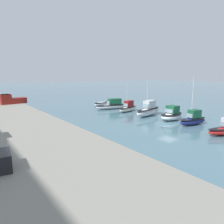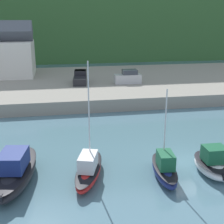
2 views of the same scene
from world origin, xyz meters
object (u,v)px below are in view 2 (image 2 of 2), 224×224
moored_boat_2 (89,169)px  parked_car_1 (128,77)px  moored_boat_1 (16,172)px  moored_boat_4 (212,164)px  pickup_truck_1 (80,78)px  moored_boat_3 (164,169)px

moored_boat_2 → parked_car_1: (9.00, 26.14, 1.84)m
moored_boat_1 → moored_boat_2: (5.45, -0.14, -0.23)m
moored_boat_2 → parked_car_1: 27.70m
moored_boat_1 → moored_boat_4: bearing=5.2°
moored_boat_1 → moored_boat_2: size_ratio=0.89×
moored_boat_1 → pickup_truck_1: (6.97, 27.48, 1.51)m
moored_boat_2 → moored_boat_3: moored_boat_2 is taller
moored_boat_1 → moored_boat_3: (11.22, -1.11, -0.19)m
moored_boat_1 → pickup_truck_1: pickup_truck_1 is taller
moored_boat_3 → moored_boat_4: size_ratio=1.61×
moored_boat_2 → moored_boat_3: bearing=7.7°
moored_boat_2 → pickup_truck_1: (1.52, 27.62, 1.74)m
parked_car_1 → pickup_truck_1: size_ratio=0.86×
moored_boat_2 → moored_boat_4: 9.81m
moored_boat_1 → parked_car_1: (14.45, 26.00, 1.61)m
moored_boat_1 → moored_boat_3: size_ratio=1.15×
moored_boat_3 → pickup_truck_1: 28.96m
moored_boat_4 → pickup_truck_1: pickup_truck_1 is taller
parked_car_1 → pickup_truck_1: 7.63m
pickup_truck_1 → parked_car_1: bearing=-4.4°
moored_boat_2 → pickup_truck_1: 27.72m
moored_boat_3 → parked_car_1: 27.36m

